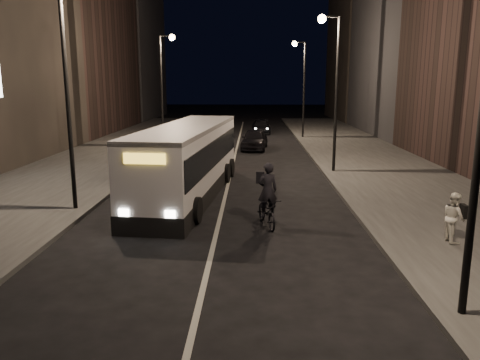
# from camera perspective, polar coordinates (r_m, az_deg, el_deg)

# --- Properties ---
(ground) EXTENTS (180.00, 180.00, 0.00)m
(ground) POSITION_cam_1_polar(r_m,az_deg,el_deg) (14.10, -3.40, -8.52)
(ground) COLOR black
(ground) RESTS_ON ground
(sidewalk_right) EXTENTS (7.00, 70.00, 0.16)m
(sidewalk_right) POSITION_cam_1_polar(r_m,az_deg,el_deg) (28.54, 16.38, 1.67)
(sidewalk_right) COLOR #353532
(sidewalk_right) RESTS_ON ground
(sidewalk_left) EXTENTS (7.00, 70.00, 0.16)m
(sidewalk_left) POSITION_cam_1_polar(r_m,az_deg,el_deg) (29.24, -17.83, 1.82)
(sidewalk_left) COLOR #353532
(sidewalk_left) RESTS_ON ground
(building_row_right) EXTENTS (8.00, 61.00, 21.00)m
(building_row_right) POSITION_cam_1_polar(r_m,az_deg,el_deg) (43.63, 22.59, 18.40)
(building_row_right) COLOR black
(building_row_right) RESTS_ON ground
(building_row_left) EXTENTS (8.00, 61.00, 22.00)m
(building_row_left) POSITION_cam_1_polar(r_m,az_deg,el_deg) (45.47, -21.90, 18.79)
(building_row_left) COLOR black
(building_row_left) RESTS_ON ground
(streetlight_right_near) EXTENTS (1.20, 0.44, 8.12)m
(streetlight_right_near) POSITION_cam_1_polar(r_m,az_deg,el_deg) (10.06, 26.65, 13.22)
(streetlight_right_near) COLOR black
(streetlight_right_near) RESTS_ON sidewalk_right
(streetlight_right_mid) EXTENTS (1.20, 0.44, 8.12)m
(streetlight_right_mid) POSITION_cam_1_polar(r_m,az_deg,el_deg) (25.50, 11.18, 12.69)
(streetlight_right_mid) COLOR black
(streetlight_right_mid) RESTS_ON sidewalk_right
(streetlight_right_far) EXTENTS (1.20, 0.44, 8.12)m
(streetlight_right_far) POSITION_cam_1_polar(r_m,az_deg,el_deg) (41.37, 7.47, 12.43)
(streetlight_right_far) COLOR black
(streetlight_right_far) RESTS_ON sidewalk_right
(streetlight_left_near) EXTENTS (1.20, 0.44, 8.12)m
(streetlight_left_near) POSITION_cam_1_polar(r_m,az_deg,el_deg) (18.36, -19.74, 12.62)
(streetlight_left_near) COLOR black
(streetlight_left_near) RESTS_ON sidewalk_left
(streetlight_left_far) EXTENTS (1.20, 0.44, 8.12)m
(streetlight_left_far) POSITION_cam_1_polar(r_m,az_deg,el_deg) (35.76, -9.17, 12.48)
(streetlight_left_far) COLOR black
(streetlight_left_far) RESTS_ON sidewalk_left
(city_bus) EXTENTS (3.57, 11.63, 3.09)m
(city_bus) POSITION_cam_1_polar(r_m,az_deg,el_deg) (20.39, -6.33, 2.71)
(city_bus) COLOR white
(city_bus) RESTS_ON ground
(cyclist_on_bicycle) EXTENTS (1.14, 2.08, 2.27)m
(cyclist_on_bicycle) POSITION_cam_1_polar(r_m,az_deg,el_deg) (16.08, 3.33, -3.10)
(cyclist_on_bicycle) COLOR black
(cyclist_on_bicycle) RESTS_ON ground
(pedestrian_woman) EXTENTS (0.61, 0.77, 1.52)m
(pedestrian_woman) POSITION_cam_1_polar(r_m,az_deg,el_deg) (15.49, 24.63, -4.15)
(pedestrian_woman) COLOR silver
(pedestrian_woman) RESTS_ON sidewalk_right
(car_near) EXTENTS (2.17, 4.53, 1.49)m
(car_near) POSITION_cam_1_polar(r_m,az_deg,el_deg) (34.59, 1.77, 4.98)
(car_near) COLOR black
(car_near) RESTS_ON ground
(car_mid) EXTENTS (1.76, 4.52, 1.46)m
(car_mid) POSITION_cam_1_polar(r_m,az_deg,el_deg) (41.79, -2.66, 6.16)
(car_mid) COLOR #3C3D3F
(car_mid) RESTS_ON ground
(car_far) EXTENTS (1.82, 4.36, 1.26)m
(car_far) POSITION_cam_1_polar(r_m,az_deg,el_deg) (45.51, 2.57, 6.50)
(car_far) COLOR black
(car_far) RESTS_ON ground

